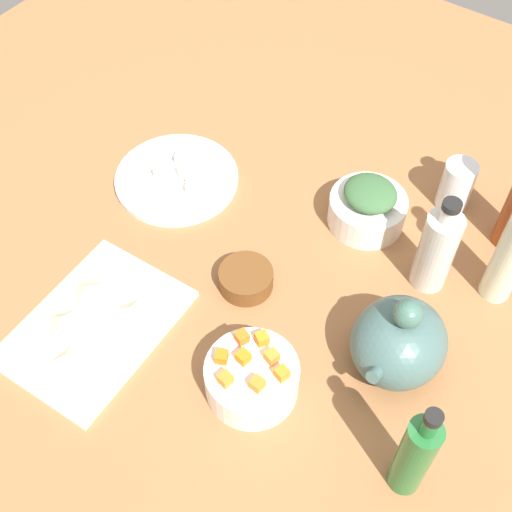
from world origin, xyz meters
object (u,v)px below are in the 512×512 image
(cutting_board, at_px, (95,326))
(bottle_1, at_px, (415,455))
(drinking_glass_0, at_px, (456,185))
(teapot, at_px, (399,342))
(bottle_2, at_px, (437,250))
(bowl_small_side, at_px, (246,279))
(bowl_greens, at_px, (367,211))
(plate_tofu, at_px, (177,179))
(bowl_carrots, at_px, (252,379))

(cutting_board, distance_m, bottle_1, 0.54)
(cutting_board, height_order, bottle_1, bottle_1)
(cutting_board, relative_size, drinking_glass_0, 2.92)
(teapot, relative_size, drinking_glass_0, 1.73)
(bottle_2, bearing_deg, bowl_small_side, -52.56)
(teapot, bearing_deg, bowl_greens, -142.07)
(teapot, bearing_deg, plate_tofu, -101.78)
(bowl_greens, relative_size, bottle_2, 0.71)
(cutting_board, xyz_separation_m, bowl_greens, (-0.45, 0.24, 0.02))
(cutting_board, height_order, bowl_carrots, bowl_carrots)
(plate_tofu, distance_m, bowl_greens, 0.37)
(bowl_carrots, xyz_separation_m, bottle_1, (-0.01, 0.25, 0.06))
(cutting_board, xyz_separation_m, drinking_glass_0, (-0.58, 0.35, 0.04))
(teapot, distance_m, bottle_2, 0.18)
(bottle_1, xyz_separation_m, bottle_2, (-0.33, -0.13, -0.01))
(cutting_board, relative_size, bowl_greens, 2.06)
(bowl_greens, distance_m, bowl_carrots, 0.39)
(bowl_small_side, height_order, teapot, teapot)
(cutting_board, relative_size, bottle_1, 1.34)
(bottle_1, bearing_deg, bowl_small_side, -110.94)
(bowl_greens, height_order, teapot, teapot)
(bowl_carrots, relative_size, bowl_small_side, 1.54)
(plate_tofu, xyz_separation_m, bottle_2, (-0.07, 0.50, 0.08))
(teapot, bearing_deg, bowl_small_side, -87.42)
(bowl_carrots, distance_m, teapot, 0.23)
(bowl_greens, bearing_deg, bowl_small_side, -21.15)
(teapot, bearing_deg, bowl_carrots, -43.39)
(plate_tofu, distance_m, bottle_1, 0.68)
(bowl_greens, distance_m, drinking_glass_0, 0.17)
(bowl_carrots, height_order, bottle_1, bottle_1)
(bowl_small_side, bearing_deg, bowl_greens, 158.85)
(plate_tofu, bearing_deg, bowl_small_side, 64.24)
(bowl_carrots, distance_m, drinking_glass_0, 0.53)
(cutting_board, distance_m, bowl_carrots, 0.28)
(bowl_greens, xyz_separation_m, drinking_glass_0, (-0.13, 0.11, 0.02))
(drinking_glass_0, bearing_deg, cutting_board, -31.32)
(teapot, xyz_separation_m, bottle_2, (-0.18, -0.03, 0.02))
(bottle_1, xyz_separation_m, drinking_glass_0, (-0.51, -0.17, -0.04))
(cutting_board, height_order, plate_tofu, plate_tofu)
(bowl_greens, relative_size, bottle_1, 0.65)
(cutting_board, distance_m, bottle_2, 0.57)
(bowl_small_side, bearing_deg, bottle_1, 69.06)
(teapot, bearing_deg, cutting_board, -62.28)
(plate_tofu, relative_size, bottle_2, 1.20)
(cutting_board, bearing_deg, drinking_glass_0, 148.68)
(bottle_1, height_order, drinking_glass_0, bottle_1)
(bowl_small_side, bearing_deg, drinking_glass_0, 151.34)
(bowl_small_side, xyz_separation_m, bottle_2, (-0.19, 0.25, 0.07))
(bowl_greens, distance_m, bowl_small_side, 0.26)
(bowl_small_side, distance_m, drinking_glass_0, 0.42)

